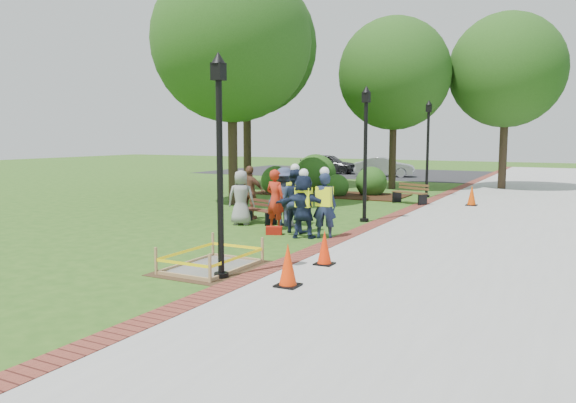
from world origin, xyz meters
The scene contains 34 objects.
ground centered at (0.00, 0.00, 0.00)m, with size 100.00×100.00×0.00m, color #285116.
sidewalk centered at (5.00, 10.00, 0.01)m, with size 6.00×60.00×0.02m, color #9E9E99.
brick_edging centered at (1.75, 10.00, 0.01)m, with size 0.50×60.00×0.03m, color maroon.
mulch_bed centered at (-3.00, 12.00, 0.02)m, with size 7.00×3.00×0.05m, color #381E0F.
parking_lot centered at (0.00, 27.00, 0.00)m, with size 36.00×12.00×0.01m, color black.
wet_concrete_pad centered at (0.64, -2.46, 0.23)m, with size 1.72×2.32×0.55m.
bench_near centered at (-1.57, 3.18, 0.23)m, with size 1.42×0.85×0.73m.
bench_far centered at (1.27, 10.21, 0.26)m, with size 1.57×1.05×0.81m.
cone_front centered at (2.71, -3.01, 0.39)m, with size 0.41×0.41×0.81m.
cone_back centered at (2.59, -1.13, 0.36)m, with size 0.38×0.38×0.75m.
cone_far centered at (3.58, 10.68, 0.39)m, with size 0.41×0.41×0.81m.
toolbox centered at (-0.16, 1.62, 0.11)m, with size 0.44×0.24×0.22m, color #A6160C.
lamp_near centered at (1.25, -3.00, 2.48)m, with size 0.28×0.28×4.26m.
lamp_mid centered at (1.25, 5.00, 2.48)m, with size 0.28×0.28×4.26m.
lamp_far centered at (1.25, 13.00, 2.48)m, with size 0.28×0.28×4.26m.
tree_left centered at (-4.92, 6.85, 6.30)m, with size 6.19×6.19×9.41m.
tree_back centered at (-1.30, 16.13, 5.79)m, with size 5.62×5.62×8.62m.
tree_right centered at (3.71, 18.65, 5.95)m, with size 5.70×5.70×8.82m.
tree_far centered at (-8.20, 13.24, 7.26)m, with size 7.20×7.20×10.87m.
shrub_a centered at (-5.50, 11.40, 0.00)m, with size 1.41×1.41×1.41m, color #204814.
shrub_b centered at (-4.02, 12.68, 0.00)m, with size 1.99×1.99×1.99m, color #204814.
shrub_c centered at (-2.38, 11.42, 0.00)m, with size 1.08×1.08×1.08m, color #204814.
shrub_d centered at (-1.17, 12.56, 0.00)m, with size 1.42×1.42×1.42m, color #204814.
shrub_e centered at (-3.46, 13.38, 0.00)m, with size 0.90×0.90×0.90m, color #204814.
casual_person_a centered at (-1.88, 2.65, 0.84)m, with size 0.62×0.50×1.67m.
casual_person_b centered at (-0.55, 2.41, 0.87)m, with size 0.62×0.46×1.75m.
casual_person_c centered at (-0.52, 3.28, 0.85)m, with size 0.64×0.55×1.71m.
casual_person_d centered at (-2.24, 3.76, 0.87)m, with size 0.58×0.39×1.74m.
casual_person_e centered at (-0.61, 3.08, 0.88)m, with size 0.57×0.37×1.77m.
hivis_worker_a centered at (0.80, 1.53, 0.92)m, with size 0.62×0.49×1.86m.
hivis_worker_b centered at (1.31, 1.73, 0.94)m, with size 0.64×0.50×1.91m.
hivis_worker_c centered at (0.20, 2.20, 0.96)m, with size 0.61×0.43×1.94m.
parked_car_a centered at (-8.83, 25.27, 0.00)m, with size 4.70×2.04×1.53m, color #2A2A2C.
parked_car_b centered at (-4.28, 24.11, 0.00)m, with size 4.31×1.87×1.40m, color #A5A5AA.
Camera 1 is at (7.29, -11.76, 2.73)m, focal length 35.00 mm.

